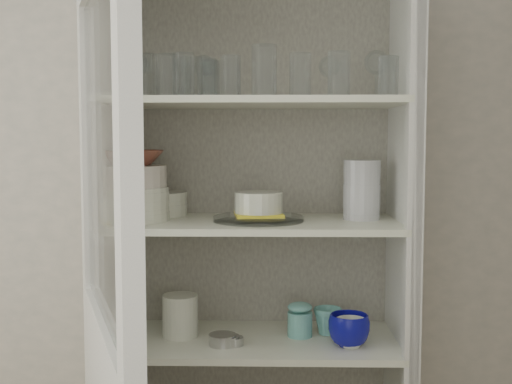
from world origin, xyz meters
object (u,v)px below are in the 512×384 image
at_px(cream_bowl, 132,176).
at_px(plate_stack_front, 132,204).
at_px(terracotta_bowl, 131,158).
at_px(mug_teal, 328,321).
at_px(goblet_1, 204,76).
at_px(goblet_3, 376,73).
at_px(mug_white, 351,333).
at_px(glass_platter, 259,219).
at_px(goblet_0, 137,75).
at_px(yellow_trivet, 259,214).
at_px(teal_jar, 300,322).
at_px(mug_blue, 349,330).
at_px(goblet_2, 329,76).
at_px(measuring_cups, 223,340).
at_px(plate_stack_back, 156,204).
at_px(white_canister, 180,316).
at_px(grey_bowl_stack, 362,190).
at_px(white_ramekin, 259,202).
at_px(pantry_cabinet, 256,309).

bearing_deg(cream_bowl, plate_stack_front, 0.00).
height_order(terracotta_bowl, mug_teal, terracotta_bowl).
bearing_deg(goblet_1, goblet_3, 1.69).
xyz_separation_m(goblet_1, mug_white, (0.49, -0.18, -0.84)).
height_order(goblet_1, mug_teal, goblet_1).
height_order(terracotta_bowl, glass_platter, terracotta_bowl).
bearing_deg(goblet_0, goblet_3, 0.99).
distance_m(yellow_trivet, teal_jar, 0.40).
bearing_deg(mug_blue, goblet_2, 91.94).
height_order(goblet_1, yellow_trivet, goblet_1).
xyz_separation_m(plate_stack_front, measuring_cups, (0.30, -0.06, -0.44)).
xyz_separation_m(plate_stack_back, white_canister, (0.10, -0.12, -0.37)).
bearing_deg(grey_bowl_stack, white_ramekin, -171.59).
distance_m(goblet_0, mug_blue, 1.11).
bearing_deg(glass_platter, mug_teal, 15.49).
relative_size(pantry_cabinet, grey_bowl_stack, 10.50).
relative_size(goblet_0, glass_platter, 0.60).
bearing_deg(measuring_cups, goblet_3, 19.98).
xyz_separation_m(plate_stack_back, glass_platter, (0.36, -0.15, -0.03)).
height_order(pantry_cabinet, goblet_3, pantry_cabinet).
distance_m(goblet_1, terracotta_bowl, 0.37).
bearing_deg(white_canister, goblet_0, 150.97).
bearing_deg(mug_teal, mug_white, -81.83).
xyz_separation_m(mug_teal, white_canister, (-0.50, -0.04, 0.03)).
distance_m(goblet_2, glass_platter, 0.54).
xyz_separation_m(cream_bowl, white_canister, (0.15, 0.02, -0.48)).
bearing_deg(goblet_2, teal_jar, -147.61).
bearing_deg(plate_stack_back, mug_white, -18.14).
height_order(glass_platter, mug_white, glass_platter).
height_order(glass_platter, mug_blue, glass_platter).
bearing_deg(grey_bowl_stack, white_canister, -178.02).
height_order(plate_stack_back, cream_bowl, cream_bowl).
distance_m(terracotta_bowl, mug_white, 0.92).
relative_size(plate_stack_front, teal_jar, 2.42).
bearing_deg(grey_bowl_stack, goblet_3, 54.28).
xyz_separation_m(goblet_0, white_canister, (0.15, -0.08, -0.82)).
xyz_separation_m(goblet_1, goblet_3, (0.59, 0.02, 0.01)).
bearing_deg(plate_stack_front, glass_platter, -0.69).
relative_size(goblet_2, yellow_trivet, 1.07).
distance_m(goblet_2, mug_teal, 0.84).
height_order(goblet_1, goblet_2, goblet_1).
xyz_separation_m(goblet_0, glass_platter, (0.42, -0.11, -0.48)).
bearing_deg(white_canister, plate_stack_back, 129.29).
distance_m(goblet_0, plate_stack_front, 0.45).
bearing_deg(teal_jar, goblet_2, 32.39).
height_order(goblet_3, yellow_trivet, goblet_3).
xyz_separation_m(goblet_1, plate_stack_back, (-0.18, 0.04, -0.44)).
xyz_separation_m(goblet_2, mug_blue, (0.06, -0.16, -0.83)).
distance_m(goblet_0, goblet_2, 0.66).
height_order(plate_stack_front, mug_teal, plate_stack_front).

